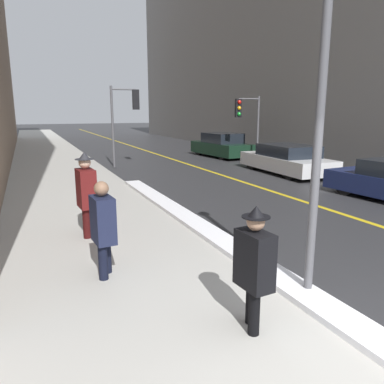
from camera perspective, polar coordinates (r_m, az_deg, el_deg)
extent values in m
plane|color=#2D2D30|center=(4.79, 26.41, -21.65)|extent=(160.00, 160.00, 0.00)
cube|color=#B2AFA8|center=(17.65, -19.56, 3.16)|extent=(4.00, 80.00, 0.01)
cube|color=gold|center=(19.04, -1.24, 4.46)|extent=(0.16, 80.00, 0.00)
cube|color=white|center=(8.52, 0.77, -4.99)|extent=(0.51, 11.35, 0.10)
cube|color=slate|center=(29.77, 10.43, 21.99)|extent=(6.00, 36.00, 15.44)
cylinder|color=#515156|center=(5.24, 18.54, 5.73)|extent=(0.12, 0.12, 4.07)
cylinder|color=#515156|center=(17.76, -11.99, 9.61)|extent=(0.11, 0.11, 3.69)
cylinder|color=#515156|center=(17.83, -10.42, 15.14)|extent=(1.10, 0.19, 0.07)
cube|color=black|center=(17.89, -8.56, 13.75)|extent=(0.32, 0.23, 0.90)
sphere|color=red|center=(18.02, -8.65, 14.65)|extent=(0.19, 0.19, 0.19)
sphere|color=orange|center=(18.01, -8.62, 13.73)|extent=(0.19, 0.19, 0.19)
sphere|color=green|center=(18.01, -8.59, 12.82)|extent=(0.19, 0.19, 0.19)
cylinder|color=#515156|center=(19.65, 9.99, 9.38)|extent=(0.11, 0.11, 3.32)
cylinder|color=#515156|center=(19.40, 8.65, 13.86)|extent=(1.10, 0.22, 0.07)
cube|color=black|center=(19.18, 7.07, 12.58)|extent=(0.33, 0.24, 0.90)
sphere|color=red|center=(19.07, 7.23, 13.44)|extent=(0.19, 0.19, 0.19)
sphere|color=orange|center=(19.07, 7.21, 12.58)|extent=(0.19, 0.19, 0.19)
sphere|color=green|center=(19.07, 7.19, 11.71)|extent=(0.19, 0.19, 0.19)
cylinder|color=black|center=(4.77, 9.06, -15.15)|extent=(0.14, 0.14, 0.78)
cylinder|color=black|center=(4.56, 9.47, -16.54)|extent=(0.14, 0.14, 0.78)
cube|color=black|center=(4.45, 9.48, -10.18)|extent=(0.31, 0.49, 0.68)
sphere|color=tan|center=(4.30, 9.70, -4.48)|extent=(0.21, 0.21, 0.21)
cylinder|color=black|center=(4.29, 9.72, -3.74)|extent=(0.33, 0.33, 0.01)
cone|color=black|center=(4.27, 9.75, -2.92)|extent=(0.20, 0.20, 0.13)
cylinder|color=black|center=(6.21, -12.91, -8.45)|extent=(0.14, 0.14, 0.82)
cylinder|color=black|center=(5.98, -13.45, -9.30)|extent=(0.14, 0.14, 0.82)
cube|color=#191E38|center=(5.93, -13.42, -4.12)|extent=(0.33, 0.52, 0.72)
sphere|color=#8C664C|center=(5.81, -13.66, 0.52)|extent=(0.22, 0.22, 0.22)
cylinder|color=#340C0C|center=(8.19, -15.36, -3.22)|extent=(0.16, 0.16, 0.90)
cylinder|color=#340C0C|center=(7.94, -15.80, -3.74)|extent=(0.16, 0.16, 0.90)
cube|color=#561414|center=(7.94, -15.81, 0.52)|extent=(0.36, 0.57, 0.79)
sphere|color=beige|center=(7.85, -16.04, 4.35)|extent=(0.24, 0.24, 0.24)
cylinder|color=#28282D|center=(7.84, -16.07, 4.83)|extent=(0.38, 0.38, 0.01)
cone|color=#28282D|center=(7.83, -16.10, 5.36)|extent=(0.23, 0.23, 0.15)
cylinder|color=black|center=(12.58, 22.39, 0.97)|extent=(0.24, 0.64, 0.63)
cylinder|color=black|center=(13.76, 26.37, 1.51)|extent=(0.24, 0.64, 0.63)
cube|color=silver|center=(16.31, 14.10, 4.35)|extent=(2.03, 4.69, 0.57)
cube|color=black|center=(16.16, 14.43, 6.14)|extent=(1.78, 2.47, 0.48)
cylinder|color=black|center=(17.10, 9.18, 4.59)|extent=(0.26, 0.70, 0.69)
cylinder|color=black|center=(17.93, 13.49, 4.76)|extent=(0.26, 0.70, 0.69)
cylinder|color=black|center=(14.73, 14.81, 3.13)|extent=(0.26, 0.70, 0.69)
cylinder|color=black|center=(15.69, 19.41, 3.38)|extent=(0.26, 0.70, 0.69)
cube|color=black|center=(21.65, 4.46, 6.65)|extent=(2.08, 4.27, 0.66)
cube|color=black|center=(21.51, 4.64, 8.22)|extent=(1.77, 2.28, 0.55)
cylinder|color=black|center=(22.37, 1.04, 6.50)|extent=(0.26, 0.70, 0.68)
cylinder|color=black|center=(23.14, 4.28, 6.66)|extent=(0.26, 0.70, 0.68)
cylinder|color=black|center=(20.19, 4.66, 5.84)|extent=(0.26, 0.70, 0.68)
cylinder|color=black|center=(21.04, 8.09, 6.02)|extent=(0.26, 0.70, 0.68)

